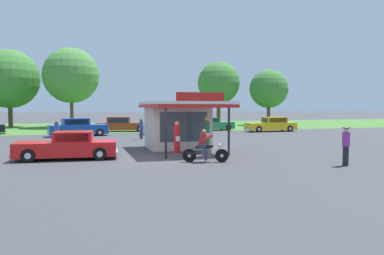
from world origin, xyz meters
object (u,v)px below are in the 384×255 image
at_px(featured_classic_sedan, 68,147).
at_px(parked_car_back_row_right, 211,124).
at_px(bystander_strolling_foreground, 346,145).
at_px(bystander_standing_back_lot, 57,130).
at_px(motorcycle_with_rider, 205,149).
at_px(parked_car_back_row_left, 167,127).
at_px(gas_pump_offside, 207,137).
at_px(parked_car_back_row_far_left, 272,125).
at_px(parked_car_back_row_centre, 78,128).
at_px(gas_pump_nearside, 177,140).
at_px(bystander_chatting_near_pumps, 141,128).
at_px(parked_car_back_row_centre_right, 122,125).

bearing_deg(featured_classic_sedan, parked_car_back_row_right, 51.89).
distance_m(bystander_strolling_foreground, bystander_standing_back_lot, 20.36).
distance_m(motorcycle_with_rider, parked_car_back_row_left, 17.66).
relative_size(gas_pump_offside, bystander_standing_back_lot, 1.29).
height_order(motorcycle_with_rider, parked_car_back_row_far_left, motorcycle_with_rider).
bearing_deg(parked_car_back_row_left, bystander_strolling_foreground, -80.07).
bearing_deg(featured_classic_sedan, bystander_strolling_foreground, -25.64).
bearing_deg(parked_car_back_row_far_left, bystander_strolling_foreground, -110.95).
bearing_deg(motorcycle_with_rider, featured_classic_sedan, 154.85).
distance_m(parked_car_back_row_right, parked_car_back_row_centre, 14.45).
height_order(gas_pump_offside, motorcycle_with_rider, gas_pump_offside).
relative_size(parked_car_back_row_centre, bystander_strolling_foreground, 3.09).
bearing_deg(gas_pump_offside, featured_classic_sedan, 178.72).
bearing_deg(featured_classic_sedan, bystander_standing_back_lot, 96.71).
xyz_separation_m(gas_pump_nearside, gas_pump_offside, (1.71, 0.00, 0.13)).
height_order(parked_car_back_row_far_left, bystander_standing_back_lot, bystander_standing_back_lot).
relative_size(parked_car_back_row_left, bystander_strolling_foreground, 2.94).
relative_size(gas_pump_nearside, bystander_standing_back_lot, 1.13).
bearing_deg(parked_car_back_row_far_left, gas_pump_nearside, -133.67).
bearing_deg(featured_classic_sedan, bystander_chatting_near_pumps, 62.41).
relative_size(gas_pump_offside, parked_car_back_row_right, 0.41).
relative_size(parked_car_back_row_left, parked_car_back_row_centre_right, 0.89).
relative_size(gas_pump_nearside, gas_pump_offside, 0.87).
bearing_deg(parked_car_back_row_centre_right, gas_pump_nearside, -87.26).
xyz_separation_m(parked_car_back_row_far_left, bystander_strolling_foreground, (-7.85, -20.51, 0.25)).
bearing_deg(parked_car_back_row_right, parked_car_back_row_centre, -165.22).
bearing_deg(bystander_chatting_near_pumps, parked_car_back_row_centre_right, 93.80).
distance_m(featured_classic_sedan, parked_car_back_row_centre_right, 19.92).
xyz_separation_m(gas_pump_offside, parked_car_back_row_centre, (-7.05, 14.69, -0.24)).
bearing_deg(gas_pump_offside, gas_pump_nearside, -179.99).
bearing_deg(bystander_chatting_near_pumps, gas_pump_offside, -78.86).
relative_size(gas_pump_nearside, bystander_strolling_foreground, 1.05).
bearing_deg(bystander_standing_back_lot, parked_car_back_row_left, 26.63).
height_order(motorcycle_with_rider, parked_car_back_row_left, motorcycle_with_rider).
relative_size(motorcycle_with_rider, parked_car_back_row_left, 0.41).
bearing_deg(parked_car_back_row_far_left, motorcycle_with_rider, -127.52).
bearing_deg(bystander_strolling_foreground, gas_pump_nearside, 138.67).
relative_size(gas_pump_offside, motorcycle_with_rider, 1.00).
bearing_deg(parked_car_back_row_centre_right, bystander_strolling_foreground, -73.78).
relative_size(gas_pump_nearside, featured_classic_sedan, 0.36).
relative_size(parked_car_back_row_centre_right, bystander_strolling_foreground, 3.30).
bearing_deg(parked_car_back_row_centre, parked_car_back_row_far_left, 0.62).
bearing_deg(gas_pump_offside, parked_car_back_row_left, 85.73).
height_order(gas_pump_nearside, featured_classic_sedan, gas_pump_nearside).
distance_m(motorcycle_with_rider, bystander_chatting_near_pumps, 13.17).
xyz_separation_m(featured_classic_sedan, parked_car_back_row_far_left, (19.87, 14.74, 0.06)).
relative_size(gas_pump_nearside, parked_car_back_row_far_left, 0.33).
height_order(parked_car_back_row_right, parked_car_back_row_far_left, parked_car_back_row_far_left).
distance_m(parked_car_back_row_right, bystander_strolling_foreground, 24.09).
distance_m(parked_car_back_row_right, parked_car_back_row_centre_right, 9.64).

